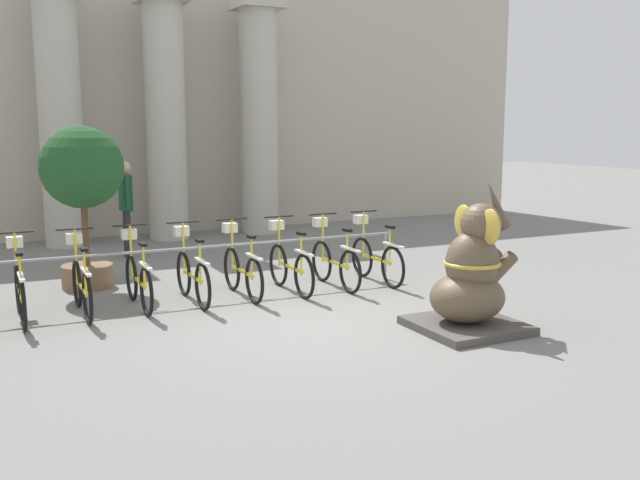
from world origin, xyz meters
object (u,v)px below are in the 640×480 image
(bicycle_1, at_px, (20,290))
(bicycle_5, at_px, (242,269))
(bicycle_7, at_px, (334,261))
(bicycle_4, at_px, (192,274))
(bicycle_8, at_px, (376,257))
(person_pedestrian, at_px, (126,199))
(bicycle_2, at_px, (81,284))
(bicycle_6, at_px, (290,265))
(bicycle_3, at_px, (138,278))
(potted_tree, at_px, (82,178))
(elephant_statue, at_px, (471,279))

(bicycle_1, height_order, bicycle_5, same)
(bicycle_1, bearing_deg, bicycle_7, -0.28)
(bicycle_4, relative_size, bicycle_8, 1.00)
(bicycle_1, distance_m, person_pedestrian, 4.46)
(bicycle_1, bearing_deg, person_pedestrian, 61.55)
(bicycle_2, xyz_separation_m, bicycle_5, (2.24, 0.04, 0.00))
(bicycle_4, bearing_deg, bicycle_6, -0.51)
(bicycle_5, relative_size, bicycle_7, 1.00)
(bicycle_4, xyz_separation_m, bicycle_7, (2.24, -0.02, 0.00))
(bicycle_4, relative_size, person_pedestrian, 0.89)
(bicycle_2, xyz_separation_m, bicycle_3, (0.75, 0.06, 0.00))
(bicycle_4, distance_m, person_pedestrian, 3.94)
(bicycle_1, bearing_deg, bicycle_2, -1.93)
(bicycle_4, xyz_separation_m, potted_tree, (-1.19, 1.61, 1.27))
(bicycle_4, xyz_separation_m, bicycle_6, (1.49, -0.01, 0.00))
(bicycle_7, bearing_deg, bicycle_8, 1.21)
(bicycle_3, height_order, bicycle_4, same)
(elephant_statue, distance_m, person_pedestrian, 7.27)
(person_pedestrian, height_order, potted_tree, potted_tree)
(bicycle_1, relative_size, bicycle_8, 1.00)
(bicycle_1, relative_size, bicycle_4, 1.00)
(bicycle_1, xyz_separation_m, bicycle_3, (1.49, 0.03, 0.00))
(person_pedestrian, bearing_deg, bicycle_1, -118.45)
(bicycle_8, relative_size, potted_tree, 0.65)
(bicycle_4, distance_m, bicycle_8, 2.98)
(bicycle_1, xyz_separation_m, bicycle_8, (5.22, -0.01, 0.00))
(bicycle_3, height_order, bicycle_7, same)
(bicycle_2, height_order, bicycle_4, same)
(bicycle_4, height_order, bicycle_8, same)
(elephant_statue, bearing_deg, bicycle_4, 133.53)
(bicycle_4, relative_size, bicycle_5, 1.00)
(bicycle_2, height_order, bicycle_7, same)
(bicycle_4, height_order, bicycle_7, same)
(bicycle_4, bearing_deg, bicycle_3, 177.35)
(bicycle_2, height_order, elephant_statue, elephant_statue)
(bicycle_3, bearing_deg, bicycle_8, -0.56)
(bicycle_2, bearing_deg, bicycle_8, 0.24)
(bicycle_2, distance_m, bicycle_7, 3.73)
(bicycle_6, bearing_deg, person_pedestrian, 112.67)
(bicycle_8, height_order, elephant_statue, elephant_statue)
(bicycle_2, relative_size, bicycle_3, 1.00)
(person_pedestrian, bearing_deg, bicycle_8, -51.25)
(bicycle_7, bearing_deg, bicycle_3, 178.99)
(bicycle_7, relative_size, person_pedestrian, 0.89)
(elephant_statue, bearing_deg, person_pedestrian, 112.74)
(bicycle_5, bearing_deg, bicycle_6, -2.66)
(bicycle_2, distance_m, bicycle_3, 0.75)
(bicycle_3, relative_size, bicycle_5, 1.00)
(bicycle_4, xyz_separation_m, elephant_statue, (2.67, -2.81, 0.21))
(bicycle_6, bearing_deg, bicycle_4, 179.49)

